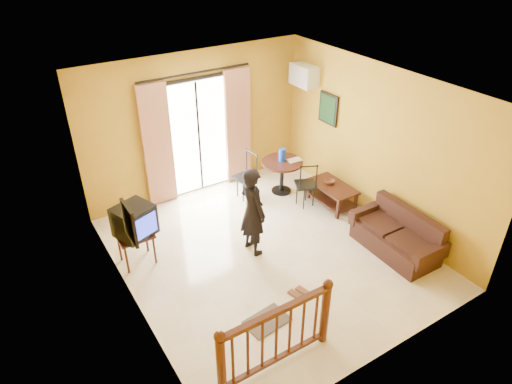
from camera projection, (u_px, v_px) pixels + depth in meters
ground at (268, 252)px, 7.60m from camera, size 5.00×5.00×0.00m
room_shell at (270, 162)px, 6.71m from camera, size 5.00×5.00×5.00m
balcony_door at (199, 136)px, 8.74m from camera, size 2.25×0.14×2.46m
tv_table at (135, 238)px, 7.16m from camera, size 0.54×0.45×0.54m
television at (134, 221)px, 7.00m from camera, size 0.69×0.65×0.50m
picture_left at (130, 223)px, 5.64m from camera, size 0.05×0.42×0.52m
dining_table at (282, 168)px, 9.00m from camera, size 0.82×0.82×0.68m
water_jug at (282, 155)px, 8.88m from camera, size 0.14×0.14×0.26m
serving_tray at (295, 160)px, 8.96m from camera, size 0.30×0.21×0.02m
dining_chairs at (274, 201)px, 8.97m from camera, size 1.32×1.35×0.95m
air_conditioner at (304, 75)px, 8.84m from camera, size 0.31×0.60×0.40m
botanical_print at (328, 109)px, 8.69m from camera, size 0.05×0.50×0.60m
coffee_table at (332, 192)px, 8.71m from camera, size 0.54×0.97×0.43m
bowl at (329, 182)px, 8.69m from camera, size 0.25×0.25×0.07m
sofa at (398, 237)px, 7.52m from camera, size 0.73×1.53×0.73m
standing_person at (253, 211)px, 7.27m from camera, size 0.41×0.59×1.54m
stair_balustrade at (276, 333)px, 5.41m from camera, size 1.63×0.13×1.04m
doormat at (267, 321)px, 6.30m from camera, size 0.64×0.46×0.02m
sandals at (300, 293)px, 6.76m from camera, size 0.29×0.27×0.03m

